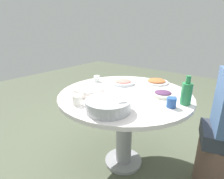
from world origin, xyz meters
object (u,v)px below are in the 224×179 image
object	(u,v)px
soup_bowl	(89,90)
dish_tofu_braise	(156,81)
round_dining_table	(125,109)
dish_eggplant	(163,94)
tea_cup_far	(97,79)
tea_cup_near	(77,100)
tea_cup_side	(171,102)
green_bottle	(186,93)
stool_for_diner_left	(219,166)
dish_shrimp	(123,82)
rice_bowl	(108,105)

from	to	relation	value
soup_bowl	dish_tofu_braise	bearing A→B (deg)	-116.93
round_dining_table	dish_eggplant	size ratio (longest dim) A/B	5.84
tea_cup_far	dish_eggplant	bearing A→B (deg)	-177.49
tea_cup_near	tea_cup_side	size ratio (longest dim) A/B	0.99
soup_bowl	green_bottle	world-z (taller)	green_bottle
round_dining_table	dish_tofu_braise	size ratio (longest dim) A/B	4.78
soup_bowl	stool_for_diner_left	xyz separation A→B (m)	(-1.02, -0.44, -0.55)
dish_eggplant	green_bottle	world-z (taller)	green_bottle
dish_shrimp	green_bottle	world-z (taller)	green_bottle
tea_cup_near	tea_cup_far	size ratio (longest dim) A/B	1.12
tea_cup_near	dish_eggplant	bearing A→B (deg)	-127.32
round_dining_table	tea_cup_far	world-z (taller)	tea_cup_far
dish_eggplant	tea_cup_far	xyz separation A→B (m)	(0.72, 0.03, 0.01)
dish_tofu_braise	dish_eggplant	bearing A→B (deg)	123.61
tea_cup_side	dish_eggplant	bearing A→B (deg)	-51.80
soup_bowl	tea_cup_near	bearing A→B (deg)	114.68
dish_eggplant	stool_for_diner_left	distance (m)	0.74
round_dining_table	tea_cup_side	size ratio (longest dim) A/B	15.91
dish_tofu_braise	green_bottle	xyz separation A→B (m)	(-0.40, 0.36, 0.07)
tea_cup_near	rice_bowl	bearing A→B (deg)	-166.74
soup_bowl	dish_shrimp	xyz separation A→B (m)	(-0.08, -0.40, -0.01)
rice_bowl	dish_tofu_braise	xyz separation A→B (m)	(0.02, -0.81, -0.03)
dish_tofu_braise	tea_cup_side	size ratio (longest dim) A/B	3.33
dish_shrimp	green_bottle	bearing A→B (deg)	169.22
dish_shrimp	soup_bowl	bearing A→B (deg)	79.18
rice_bowl	soup_bowl	world-z (taller)	rice_bowl
soup_bowl	stool_for_diner_left	distance (m)	1.24
tea_cup_near	tea_cup_side	world-z (taller)	same
dish_shrimp	dish_tofu_braise	distance (m)	0.35
rice_bowl	green_bottle	bearing A→B (deg)	-130.44
tea_cup_near	stool_for_diner_left	size ratio (longest dim) A/B	0.17
green_bottle	tea_cup_side	distance (m)	0.14
dish_shrimp	dish_tofu_braise	world-z (taller)	dish_shrimp
dish_tofu_braise	green_bottle	bearing A→B (deg)	138.02
round_dining_table	dish_eggplant	bearing A→B (deg)	-154.33
green_bottle	tea_cup_far	bearing A→B (deg)	-1.56
soup_bowl	tea_cup_far	bearing A→B (deg)	-57.85
round_dining_table	rice_bowl	xyz separation A→B (m)	(-0.11, 0.36, 0.19)
round_dining_table	dish_eggplant	distance (m)	0.36
dish_shrimp	green_bottle	size ratio (longest dim) A/B	1.02
rice_bowl	tea_cup_near	size ratio (longest dim) A/B	4.37
tea_cup_far	tea_cup_side	world-z (taller)	tea_cup_side
round_dining_table	rice_bowl	distance (m)	0.43
round_dining_table	tea_cup_near	distance (m)	0.48
round_dining_table	green_bottle	xyz separation A→B (m)	(-0.49, -0.08, 0.24)
soup_bowl	stool_for_diner_left	world-z (taller)	soup_bowl
soup_bowl	stool_for_diner_left	bearing A→B (deg)	-156.71
green_bottle	tea_cup_far	world-z (taller)	green_bottle
stool_for_diner_left	dish_tofu_braise	bearing A→B (deg)	-16.48
tea_cup_near	tea_cup_far	world-z (taller)	tea_cup_near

